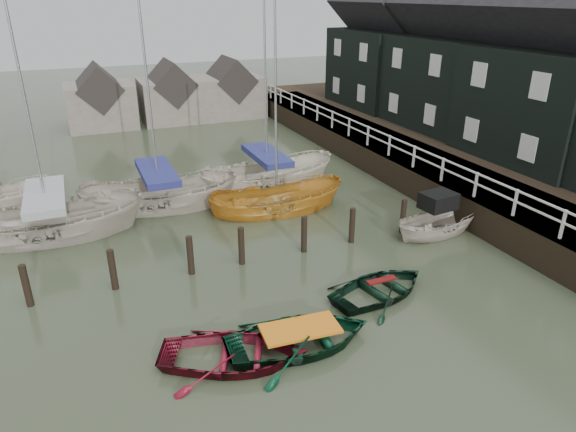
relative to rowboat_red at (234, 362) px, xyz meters
name	(u,v)px	position (x,y,z in m)	size (l,w,h in m)	color
ground	(309,299)	(3.04, 1.95, 0.00)	(120.00, 120.00, 0.00)	#2C3320
pier	(390,156)	(12.52, 11.95, 0.71)	(3.04, 32.00, 2.70)	black
land_strip	(470,157)	(18.04, 11.95, 0.00)	(14.00, 38.00, 1.50)	black
quay_houses	(503,58)	(18.03, 10.60, 5.68)	(6.52, 28.14, 10.01)	black
mooring_pilings	(244,251)	(1.93, 4.95, 0.50)	(13.72, 0.22, 1.80)	black
far_sheds	(170,96)	(3.87, 27.95, 1.86)	(14.00, 4.08, 4.39)	#665B51
rowboat_red	(234,362)	(0.00, 0.00, 0.00)	(2.72, 3.81, 0.79)	maroon
rowboat_green	(300,346)	(1.84, -0.08, 0.00)	(2.87, 4.02, 0.83)	black
rowboat_dkgreen	(380,294)	(5.26, 1.31, 0.00)	(2.51, 3.52, 0.73)	black
motorboat	(438,230)	(9.84, 4.35, 0.11)	(4.16, 1.94, 2.40)	#BFB2A3
sailboat_a	(52,234)	(-4.34, 10.05, 0.06)	(7.49, 3.52, 11.70)	#B9AD9E
sailboat_b	(160,205)	(0.13, 11.43, 0.06)	(7.39, 4.14, 11.53)	beige
sailboat_c	(277,210)	(4.77, 9.01, 0.01)	(6.22, 2.88, 10.24)	#C17E24
sailboat_d	(267,185)	(5.48, 12.07, 0.06)	(6.94, 2.96, 11.56)	beige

